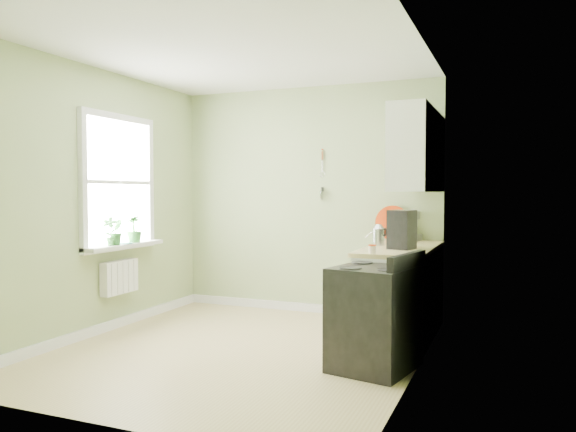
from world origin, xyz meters
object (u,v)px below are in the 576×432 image
at_px(stove, 375,317).
at_px(kettle, 378,235).
at_px(coffee_maker, 402,230).
at_px(stand_mixer, 412,227).

xyz_separation_m(stove, kettle, (-0.23, 1.10, 0.59)).
bearing_deg(stove, coffee_maker, 85.93).
relative_size(stand_mixer, coffee_maker, 0.98).
relative_size(stove, kettle, 4.51).
bearing_deg(coffee_maker, stove, -94.07).
bearing_deg(stand_mixer, stove, -89.71).
relative_size(stove, coffee_maker, 2.60).
height_order(stove, coffee_maker, coffee_maker).
xyz_separation_m(kettle, coffee_maker, (0.29, -0.28, 0.07)).
bearing_deg(coffee_maker, kettle, 135.57).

